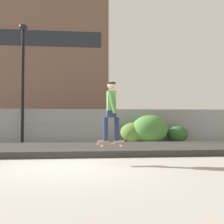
# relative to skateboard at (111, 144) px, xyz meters

# --- Properties ---
(ground_plane) EXTENTS (120.00, 120.00, 0.00)m
(ground_plane) POSITION_rel_skateboard_xyz_m (-0.98, -0.18, -0.56)
(ground_plane) COLOR #9E998E
(gravel_berm) EXTENTS (17.77, 3.71, 0.22)m
(gravel_berm) POSITION_rel_skateboard_xyz_m (-0.98, 3.21, -0.45)
(gravel_berm) COLOR #33302D
(gravel_berm) RESTS_ON ground_plane
(skateboard) EXTENTS (0.80, 0.21, 0.07)m
(skateboard) POSITION_rel_skateboard_xyz_m (0.00, 0.00, 0.00)
(skateboard) COLOR #9E5B33
(skater) EXTENTS (0.72, 0.58, 1.70)m
(skater) POSITION_rel_skateboard_xyz_m (0.00, 0.00, 0.97)
(skater) COLOR gray
(skater) RESTS_ON skateboard
(chain_fence) EXTENTS (20.63, 0.06, 1.85)m
(chain_fence) POSITION_rel_skateboard_xyz_m (-0.98, 7.88, 0.37)
(chain_fence) COLOR gray
(chain_fence) RESTS_ON ground_plane
(street_lamp) EXTENTS (0.44, 0.44, 6.35)m
(street_lamp) POSITION_rel_skateboard_xyz_m (-3.99, 7.29, 3.43)
(street_lamp) COLOR black
(street_lamp) RESTS_ON ground_plane
(parked_car_near) EXTENTS (4.55, 2.26, 1.66)m
(parked_car_near) POSITION_rel_skateboard_xyz_m (-3.26, 11.70, 0.28)
(parked_car_near) COLOR silver
(parked_car_near) RESTS_ON ground_plane
(parked_car_mid) EXTENTS (4.56, 2.27, 1.66)m
(parked_car_mid) POSITION_rel_skateboard_xyz_m (3.68, 11.76, 0.28)
(parked_car_mid) COLOR maroon
(parked_car_mid) RESTS_ON ground_plane
(library_building) EXTENTS (30.35, 10.73, 22.73)m
(library_building) POSITION_rel_skateboard_xyz_m (-12.12, 40.76, 10.81)
(library_building) COLOR brown
(library_building) RESTS_ON ground_plane
(shrub_left) EXTENTS (1.41, 1.16, 1.09)m
(shrub_left) POSITION_rel_skateboard_xyz_m (1.90, 7.13, -0.01)
(shrub_left) COLOR #567A33
(shrub_left) RESTS_ON ground_plane
(shrub_center) EXTENTS (1.94, 1.59, 1.50)m
(shrub_center) POSITION_rel_skateboard_xyz_m (2.78, 6.94, 0.19)
(shrub_center) COLOR #477F38
(shrub_center) RESTS_ON ground_plane
(shrub_right) EXTENTS (1.16, 0.95, 0.90)m
(shrub_right) POSITION_rel_skateboard_xyz_m (4.44, 7.30, -0.11)
(shrub_right) COLOR #2D5B28
(shrub_right) RESTS_ON ground_plane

